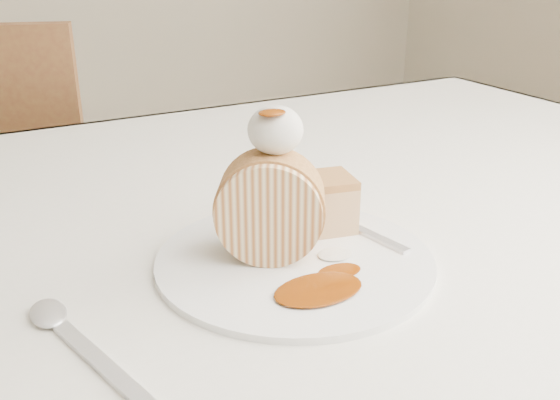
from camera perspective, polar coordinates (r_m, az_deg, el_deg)
table at (r=0.75m, az=-1.18°, el=-6.77°), size 1.40×0.90×0.75m
plate at (r=0.58m, az=1.35°, el=-5.50°), size 0.30×0.30×0.01m
roulade_slice at (r=0.56m, az=-0.93°, el=-0.72°), size 0.11×0.09×0.09m
cake_chunk at (r=0.62m, az=3.98°, el=-0.58°), size 0.07×0.06×0.05m
whipped_cream at (r=0.55m, az=-0.42°, el=6.42°), size 0.05×0.05×0.04m
caramel_drizzle at (r=0.53m, az=-0.75°, el=8.56°), size 0.02×0.02×0.01m
caramel_pool at (r=0.52m, az=3.53°, el=-8.14°), size 0.09×0.07×0.00m
fork at (r=0.63m, az=7.80°, el=-2.91°), size 0.05×0.15×0.00m
spoon at (r=0.47m, az=-15.85°, el=-14.32°), size 0.07×0.16×0.00m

